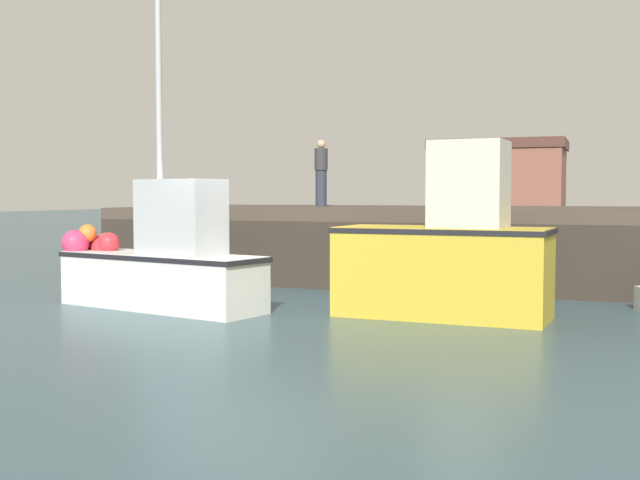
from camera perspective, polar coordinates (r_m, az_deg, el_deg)
ground at (r=13.16m, az=-4.74°, el=-5.40°), size 120.00×160.00×0.10m
pier at (r=18.20m, az=8.81°, el=1.41°), size 14.52×6.54×1.63m
fishing_boat_near_left at (r=13.71m, az=-11.40°, el=-1.52°), size 4.12×2.02×5.38m
fishing_boat_near_right at (r=12.62m, az=9.11°, el=-1.07°), size 3.41×1.58×2.76m
dockworker at (r=20.49m, az=0.08°, el=4.83°), size 0.34×0.34×1.70m
warehouse at (r=42.52m, az=12.68°, el=3.80°), size 6.80×4.64×4.74m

